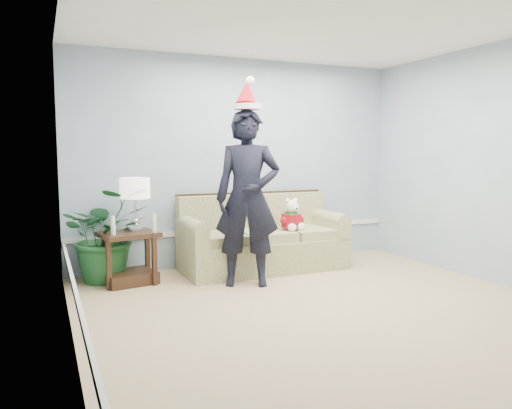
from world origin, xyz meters
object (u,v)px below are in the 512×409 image
at_px(side_table, 129,264).
at_px(man, 248,198).
at_px(teddy_bear, 292,218).
at_px(houseplant, 107,234).
at_px(table_lamp, 135,190).
at_px(sofa, 261,242).

height_order(side_table, man, man).
height_order(man, teddy_bear, man).
distance_m(houseplant, man, 1.69).
bearing_deg(side_table, table_lamp, 31.63).
relative_size(side_table, teddy_bear, 1.69).
height_order(table_lamp, houseplant, table_lamp).
bearing_deg(table_lamp, teddy_bear, -5.03).
relative_size(sofa, man, 1.05).
relative_size(man, teddy_bear, 4.74).
bearing_deg(table_lamp, sofa, 0.88).
bearing_deg(man, sofa, 77.86).
bearing_deg(sofa, houseplant, 175.07).
relative_size(table_lamp, houseplant, 0.56).
bearing_deg(houseplant, table_lamp, -29.58).
xyz_separation_m(sofa, table_lamp, (-1.58, -0.02, 0.71)).
xyz_separation_m(sofa, houseplant, (-1.89, 0.15, 0.20)).
distance_m(sofa, houseplant, 1.90).
xyz_separation_m(table_lamp, houseplant, (-0.30, 0.17, -0.51)).
xyz_separation_m(side_table, houseplant, (-0.21, 0.23, 0.31)).
bearing_deg(teddy_bear, side_table, 169.57).
xyz_separation_m(side_table, table_lamp, (0.09, 0.06, 0.82)).
bearing_deg(houseplant, side_table, -47.57).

